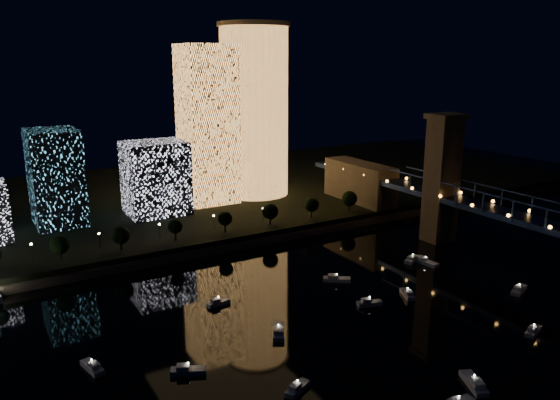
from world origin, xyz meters
The scene contains 10 objects.
ground centered at (0.00, 0.00, 0.00)m, with size 520.00×520.00×0.00m, color black.
far_bank centered at (0.00, 160.00, 2.50)m, with size 420.00×160.00×5.00m, color black.
seawall centered at (0.00, 82.00, 1.50)m, with size 420.00×6.00×3.00m, color #6B5E4C.
tower_cylindrical centered at (29.46, 137.43, 45.80)m, with size 34.00×34.00×81.34m.
tower_rectangular centered at (4.00, 135.32, 40.69)m, with size 22.44×22.44×71.38m, color #F4A14E.
midrise_blocks centered at (-62.08, 128.75, 20.46)m, with size 97.17×32.22×38.14m.
truss_bridge centered at (65.00, 3.72, 16.25)m, with size 13.00×266.00×50.00m.
motorboats centered at (-1.69, 11.28, 0.81)m, with size 130.34×72.27×2.78m.
esplanade_trees centered at (-22.93, 88.00, 10.47)m, with size 166.11×6.78×8.89m.
street_lamps centered at (-34.00, 94.00, 9.02)m, with size 132.70×0.70×5.65m.
Camera 1 is at (-93.48, -96.10, 70.29)m, focal length 35.00 mm.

